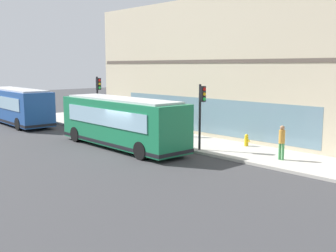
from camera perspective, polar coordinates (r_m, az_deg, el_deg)
The scene contains 12 objects.
ground at distance 23.61m, azimuth -5.46°, elevation -3.76°, with size 120.00×120.00×0.00m, color #38383A.
sidewalk_curb at distance 26.67m, azimuth 2.47°, elevation -2.14°, with size 4.15×40.00×0.15m, color #B2ADA3.
building_corner at distance 30.35m, azimuth 9.74°, elevation 8.05°, with size 6.76×23.90×9.65m.
city_bus_nearside at distance 24.85m, azimuth -6.67°, elevation 0.48°, with size 2.82×10.11×3.07m.
city_bus_far_down_street at distance 37.02m, azimuth -20.68°, elevation 2.63°, with size 3.08×10.16×3.07m.
traffic_light_near_corner at distance 23.17m, azimuth 4.78°, elevation 3.06°, with size 0.32×0.49×3.82m.
traffic_light_down_block at distance 31.60m, azimuth -9.88°, elevation 4.69°, with size 0.32×0.49×4.04m.
fire_hydrant at distance 25.03m, azimuth 11.07°, elevation -1.98°, with size 0.35×0.35×0.74m.
pedestrian_by_light_pole at distance 21.68m, azimuth 15.85°, elevation -1.92°, with size 0.32×0.32×1.81m.
pedestrian_near_hydrant at distance 32.20m, azimuth -8.32°, elevation 1.40°, with size 0.32×0.32×1.59m.
pedestrian_walking_along_curb at distance 27.76m, azimuth 2.71°, elevation 0.41°, with size 0.32×0.32×1.64m.
newspaper_vending_box at distance 30.75m, azimuth -4.18°, elevation 0.27°, with size 0.44×0.42×0.90m.
Camera 1 is at (-14.18, -18.20, 5.02)m, focal length 42.95 mm.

